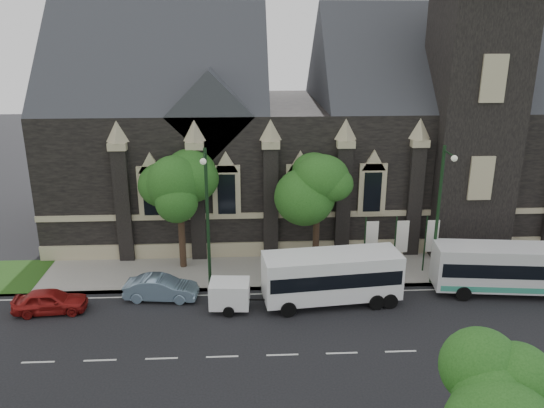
{
  "coord_description": "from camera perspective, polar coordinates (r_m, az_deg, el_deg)",
  "views": [
    {
      "loc": [
        -1.7,
        -23.06,
        15.63
      ],
      "look_at": [
        -0.21,
        6.0,
        5.98
      ],
      "focal_mm": 35.49,
      "sensor_mm": 36.0,
      "label": 1
    }
  ],
  "objects": [
    {
      "name": "ground",
      "position": [
        27.91,
        1.1,
        -15.72
      ],
      "size": [
        160.0,
        160.0,
        0.0
      ],
      "primitive_type": "plane",
      "color": "black",
      "rests_on": "ground"
    },
    {
      "name": "sidewalk",
      "position": [
        36.12,
        0.05,
        -7.16
      ],
      "size": [
        80.0,
        5.0,
        0.15
      ],
      "primitive_type": "cube",
      "color": "gray",
      "rests_on": "ground"
    },
    {
      "name": "museum",
      "position": [
        43.04,
        6.29,
        8.25
      ],
      "size": [
        40.0,
        17.7,
        29.9
      ],
      "color": "black",
      "rests_on": "ground"
    },
    {
      "name": "tree_park_east",
      "position": [
        19.28,
        23.01,
        -18.15
      ],
      "size": [
        3.4,
        3.4,
        6.28
      ],
      "color": "black",
      "rests_on": "ground"
    },
    {
      "name": "tree_walk_right",
      "position": [
        35.51,
        5.14,
        2.23
      ],
      "size": [
        4.08,
        4.08,
        7.8
      ],
      "color": "black",
      "rests_on": "ground"
    },
    {
      "name": "tree_walk_left",
      "position": [
        35.42,
        -9.46,
        1.86
      ],
      "size": [
        3.91,
        3.91,
        7.64
      ],
      "color": "black",
      "rests_on": "ground"
    },
    {
      "name": "street_lamp_near",
      "position": [
        34.01,
        17.35,
        -0.54
      ],
      "size": [
        0.36,
        1.88,
        9.0
      ],
      "color": "black",
      "rests_on": "ground"
    },
    {
      "name": "street_lamp_mid",
      "position": [
        32.01,
        -6.89,
        -0.97
      ],
      "size": [
        0.36,
        1.88,
        9.0
      ],
      "color": "black",
      "rests_on": "ground"
    },
    {
      "name": "banner_flag_left",
      "position": [
        35.59,
        10.28,
        -3.82
      ],
      "size": [
        0.9,
        0.1,
        4.0
      ],
      "color": "black",
      "rests_on": "ground"
    },
    {
      "name": "banner_flag_center",
      "position": [
        36.09,
        13.38,
        -3.71
      ],
      "size": [
        0.9,
        0.1,
        4.0
      ],
      "color": "black",
      "rests_on": "ground"
    },
    {
      "name": "banner_flag_right",
      "position": [
        36.7,
        16.38,
        -3.6
      ],
      "size": [
        0.9,
        0.1,
        4.0
      ],
      "color": "black",
      "rests_on": "ground"
    },
    {
      "name": "tour_coach",
      "position": [
        36.11,
        25.13,
        -6.21
      ],
      "size": [
        10.79,
        3.48,
        3.09
      ],
      "rotation": [
        0.0,
        0.0,
        -0.11
      ],
      "color": "silver",
      "rests_on": "ground"
    },
    {
      "name": "shuttle_bus",
      "position": [
        31.93,
        6.37,
        -7.49
      ],
      "size": [
        8.23,
        3.53,
        3.09
      ],
      "rotation": [
        0.0,
        0.0,
        0.11
      ],
      "color": "white",
      "rests_on": "ground"
    },
    {
      "name": "box_trailer",
      "position": [
        31.42,
        -4.51,
        -9.48
      ],
      "size": [
        3.32,
        1.95,
        1.75
      ],
      "rotation": [
        0.0,
        0.0,
        -0.06
      ],
      "color": "white",
      "rests_on": "ground"
    },
    {
      "name": "sedan",
      "position": [
        33.24,
        -11.68,
        -8.73
      ],
      "size": [
        4.48,
        1.95,
        1.43
      ],
      "primitive_type": "imported",
      "rotation": [
        0.0,
        0.0,
        1.47
      ],
      "color": "#728EA5",
      "rests_on": "ground"
    },
    {
      "name": "car_far_red",
      "position": [
        33.68,
        -22.47,
        -9.49
      ],
      "size": [
        4.19,
        1.92,
        1.39
      ],
      "primitive_type": "imported",
      "rotation": [
        0.0,
        0.0,
        1.64
      ],
      "color": "maroon",
      "rests_on": "ground"
    }
  ]
}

